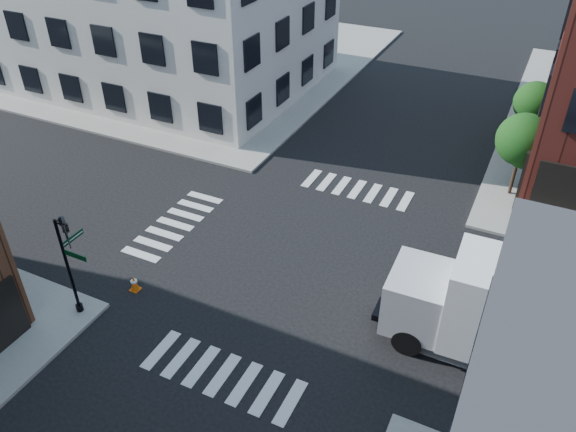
# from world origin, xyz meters

# --- Properties ---
(ground) EXTENTS (120.00, 120.00, 0.00)m
(ground) POSITION_xyz_m (0.00, 0.00, 0.00)
(ground) COLOR black
(ground) RESTS_ON ground
(sidewalk_nw) EXTENTS (30.00, 30.00, 0.15)m
(sidewalk_nw) POSITION_xyz_m (-21.00, 21.00, 0.07)
(sidewalk_nw) COLOR gray
(sidewalk_nw) RESTS_ON ground
(building_nw) EXTENTS (22.00, 16.00, 11.00)m
(building_nw) POSITION_xyz_m (-19.00, 16.00, 5.50)
(building_nw) COLOR beige
(building_nw) RESTS_ON ground
(tree_near) EXTENTS (2.69, 2.69, 4.49)m
(tree_near) POSITION_xyz_m (7.56, 9.98, 3.16)
(tree_near) COLOR black
(tree_near) RESTS_ON ground
(tree_far) EXTENTS (2.43, 2.43, 4.07)m
(tree_far) POSITION_xyz_m (7.56, 15.98, 2.87)
(tree_far) COLOR black
(tree_far) RESTS_ON ground
(signal_pole) EXTENTS (1.29, 1.24, 4.60)m
(signal_pole) POSITION_xyz_m (-6.72, -6.68, 2.86)
(signal_pole) COLOR black
(signal_pole) RESTS_ON ground
(box_truck) EXTENTS (9.17, 3.01, 4.11)m
(box_truck) POSITION_xyz_m (9.06, -1.78, 2.14)
(box_truck) COLOR white
(box_truck) RESTS_ON ground
(traffic_cone) EXTENTS (0.41, 0.41, 0.73)m
(traffic_cone) POSITION_xyz_m (-5.70, -4.73, 0.35)
(traffic_cone) COLOR #ED5B0A
(traffic_cone) RESTS_ON ground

